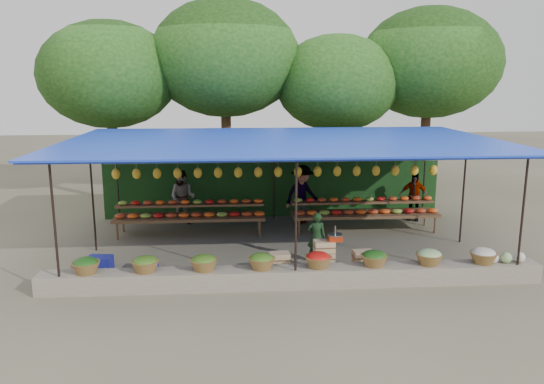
{
  "coord_description": "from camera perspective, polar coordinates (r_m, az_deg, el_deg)",
  "views": [
    {
      "loc": [
        -1.26,
        -13.28,
        4.28
      ],
      "look_at": [
        -0.26,
        0.2,
        1.42
      ],
      "focal_mm": 35.0,
      "sensor_mm": 36.0,
      "label": 1
    }
  ],
  "objects": [
    {
      "name": "weighing_scale",
      "position": [
        11.93,
        6.8,
        -4.84
      ],
      "size": [
        0.32,
        0.32,
        0.34
      ],
      "color": "#B32B0E",
      "rests_on": "crate_counter"
    },
    {
      "name": "fruit_table_right",
      "position": [
        15.55,
        9.92,
        -1.9
      ],
      "size": [
        4.21,
        0.95,
        0.93
      ],
      "color": "#503620",
      "rests_on": "ground"
    },
    {
      "name": "blue_crate_back",
      "position": [
        12.87,
        -18.04,
        -7.32
      ],
      "size": [
        0.59,
        0.45,
        0.33
      ],
      "primitive_type": "cube",
      "rotation": [
        0.0,
        0.0,
        -0.12
      ],
      "color": "navy",
      "rests_on": "ground"
    },
    {
      "name": "vendor_seated",
      "position": [
        12.71,
        4.8,
        -4.87
      ],
      "size": [
        0.48,
        0.35,
        1.22
      ],
      "primitive_type": "imported",
      "rotation": [
        0.0,
        0.0,
        2.99
      ],
      "color": "black",
      "rests_on": "ground"
    },
    {
      "name": "fruit_table_left",
      "position": [
        15.14,
        -8.78,
        -2.24
      ],
      "size": [
        4.21,
        0.95,
        0.93
      ],
      "color": "#503620",
      "rests_on": "ground"
    },
    {
      "name": "crate_counter",
      "position": [
        12.05,
        5.46,
        -7.34
      ],
      "size": [
        2.36,
        0.36,
        0.77
      ],
      "color": "tan",
      "rests_on": "ground"
    },
    {
      "name": "customer_left",
      "position": [
        16.15,
        -9.59,
        -0.58
      ],
      "size": [
        0.95,
        0.84,
        1.64
      ],
      "primitive_type": "imported",
      "rotation": [
        0.0,
        0.0,
        -0.31
      ],
      "color": "slate",
      "rests_on": "ground"
    },
    {
      "name": "blue_crate_front",
      "position": [
        12.55,
        -13.28,
        -7.66
      ],
      "size": [
        0.5,
        0.39,
        0.27
      ],
      "primitive_type": "cube",
      "rotation": [
        0.0,
        0.0,
        -0.14
      ],
      "color": "navy",
      "rests_on": "ground"
    },
    {
      "name": "tree_row",
      "position": [
        19.45,
        1.0,
        13.2
      ],
      "size": [
        16.51,
        5.5,
        7.12
      ],
      "color": "#3A1F15",
      "rests_on": "ground"
    },
    {
      "name": "stone_curb",
      "position": [
        11.36,
        2.44,
        -9.1
      ],
      "size": [
        10.6,
        0.55,
        0.4
      ],
      "primitive_type": "cube",
      "color": "#6C6256",
      "rests_on": "ground"
    },
    {
      "name": "ground",
      "position": [
        14.01,
        1.13,
        -5.84
      ],
      "size": [
        60.0,
        60.0,
        0.0
      ],
      "primitive_type": "plane",
      "color": "brown",
      "rests_on": "ground"
    },
    {
      "name": "customer_right",
      "position": [
        16.96,
        15.0,
        -0.46
      ],
      "size": [
        0.96,
        0.67,
        1.51
      ],
      "primitive_type": "imported",
      "rotation": [
        0.0,
        0.0,
        -0.38
      ],
      "color": "slate",
      "rests_on": "ground"
    },
    {
      "name": "customer_mid",
      "position": [
        15.98,
        3.24,
        -0.29
      ],
      "size": [
        1.34,
        1.14,
        1.8
      ],
      "primitive_type": "imported",
      "rotation": [
        0.0,
        0.0,
        0.5
      ],
      "color": "slate",
      "rests_on": "ground"
    },
    {
      "name": "produce_baskets",
      "position": [
        11.23,
        1.95,
        -7.39
      ],
      "size": [
        8.98,
        0.58,
        0.34
      ],
      "color": "brown",
      "rests_on": "stone_curb"
    },
    {
      "name": "netting_backdrop",
      "position": [
        16.75,
        0.15,
        1.53
      ],
      "size": [
        10.6,
        0.06,
        2.5
      ],
      "primitive_type": "cube",
      "color": "#1E4A1A",
      "rests_on": "ground"
    },
    {
      "name": "stall_canopy",
      "position": [
        13.5,
        1.16,
        5.14
      ],
      "size": [
        10.8,
        6.6,
        2.82
      ],
      "color": "black",
      "rests_on": "ground"
    }
  ]
}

